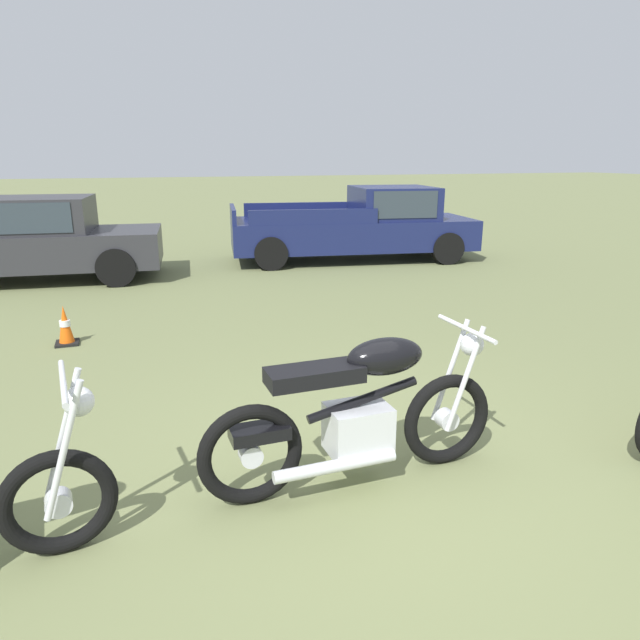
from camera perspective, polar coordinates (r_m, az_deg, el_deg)
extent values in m
plane|color=olive|center=(3.91, 5.45, -16.24)|extent=(120.00, 120.00, 0.00)
torus|color=black|center=(3.48, -24.76, -16.29)|extent=(0.62, 0.15, 0.61)
cylinder|color=silver|center=(3.48, -24.76, -16.29)|extent=(0.15, 0.11, 0.14)
cylinder|color=silver|center=(3.40, -24.45, -10.56)|extent=(0.28, 0.06, 0.75)
cylinder|color=silver|center=(3.24, -24.35, -11.90)|extent=(0.28, 0.06, 0.75)
cylinder|color=silver|center=(3.19, -24.38, -5.71)|extent=(0.10, 0.64, 0.03)
sphere|color=silver|center=(3.23, -23.07, -7.56)|extent=(0.18, 0.18, 0.16)
torus|color=black|center=(4.10, 12.62, -9.71)|extent=(0.66, 0.10, 0.66)
torus|color=black|center=(3.59, -6.97, -13.28)|extent=(0.66, 0.10, 0.66)
cylinder|color=silver|center=(4.10, 12.62, -9.71)|extent=(0.14, 0.10, 0.14)
cylinder|color=silver|center=(3.59, -6.97, -13.28)|extent=(0.14, 0.10, 0.14)
cylinder|color=silver|center=(4.07, 12.93, -4.93)|extent=(0.27, 0.04, 0.72)
cylinder|color=silver|center=(3.93, 14.36, -5.79)|extent=(0.27, 0.04, 0.72)
cube|color=silver|center=(3.77, 3.83, -10.82)|extent=(0.41, 0.31, 0.32)
cylinder|color=black|center=(3.70, 4.32, -7.98)|extent=(0.76, 0.07, 0.22)
ellipsoid|color=black|center=(3.66, 6.55, -3.65)|extent=(0.52, 0.27, 0.24)
cube|color=black|center=(3.50, -0.55, -5.52)|extent=(0.60, 0.25, 0.10)
cube|color=black|center=(3.54, -6.08, -11.16)|extent=(0.36, 0.19, 0.08)
cylinder|color=silver|center=(3.92, 14.43, -0.83)|extent=(0.04, 0.64, 0.03)
sphere|color=silver|center=(3.99, 15.02, -2.39)|extent=(0.16, 0.16, 0.16)
cylinder|color=silver|center=(3.64, 1.58, -14.43)|extent=(0.80, 0.09, 0.08)
cube|color=#2D2D33|center=(11.02, -27.03, 6.34)|extent=(4.48, 2.18, 0.60)
cube|color=#2D2D33|center=(10.99, -28.19, 9.24)|extent=(2.53, 1.79, 0.60)
cube|color=#2D3842|center=(10.99, -28.20, 9.34)|extent=(2.18, 1.78, 0.48)
cylinder|color=black|center=(11.57, -18.96, 6.45)|extent=(0.66, 0.29, 0.64)
cylinder|color=black|center=(10.02, -19.79, 5.00)|extent=(0.66, 0.29, 0.64)
cube|color=#161E4C|center=(11.94, 3.21, 8.68)|extent=(5.16, 2.58, 0.60)
cube|color=#161E4C|center=(12.10, 7.33, 11.63)|extent=(1.83, 1.89, 0.64)
cube|color=#2D3842|center=(12.10, 7.33, 11.72)|extent=(1.54, 1.88, 0.52)
cube|color=#161E4C|center=(12.55, -1.91, 11.08)|extent=(2.45, 0.48, 0.28)
cube|color=#161E4C|center=(10.88, -0.61, 10.31)|extent=(2.45, 0.48, 0.28)
cube|color=#161E4C|center=(11.58, -8.74, 10.48)|extent=(0.36, 1.69, 0.28)
cylinder|color=black|center=(13.27, 9.88, 8.21)|extent=(0.67, 0.32, 0.64)
cylinder|color=black|center=(11.72, 12.66, 7.04)|extent=(0.67, 0.32, 0.64)
cylinder|color=black|center=(12.53, -5.68, 7.91)|extent=(0.67, 0.32, 0.64)
cylinder|color=black|center=(10.87, -4.96, 6.68)|extent=(0.67, 0.32, 0.64)
cone|color=#EA590F|center=(7.12, -24.22, -0.47)|extent=(0.18, 0.18, 0.46)
cube|color=black|center=(7.18, -24.03, -2.12)|extent=(0.25, 0.25, 0.03)
cylinder|color=white|center=(7.11, -24.24, -0.29)|extent=(0.12, 0.12, 0.07)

